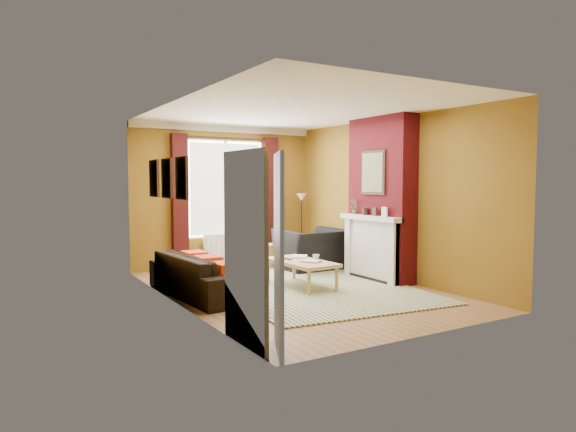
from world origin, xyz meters
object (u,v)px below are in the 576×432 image
object	(u,v)px
sofa	(201,275)
wicker_stool	(268,256)
armchair	(312,250)
coffee_table	(301,263)
floor_lamp	(302,208)

from	to	relation	value
sofa	wicker_stool	distance (m)	2.61
wicker_stool	sofa	bearing A→B (deg)	-140.71
sofa	armchair	bearing A→B (deg)	-73.02
coffee_table	wicker_stool	xyz separation A→B (m)	(0.43, 1.92, -0.16)
armchair	floor_lamp	distance (m)	1.21
coffee_table	wicker_stool	world-z (taller)	wicker_stool
armchair	floor_lamp	size ratio (longest dim) A/B	0.83
sofa	floor_lamp	xyz separation A→B (m)	(2.97, 1.92, 0.83)
armchair	coffee_table	size ratio (longest dim) A/B	0.89
wicker_stool	floor_lamp	distance (m)	1.34
coffee_table	floor_lamp	world-z (taller)	floor_lamp
armchair	coffee_table	bearing A→B (deg)	50.00
sofa	wicker_stool	world-z (taller)	sofa
wicker_stool	coffee_table	bearing A→B (deg)	-102.74
sofa	floor_lamp	bearing A→B (deg)	-61.43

